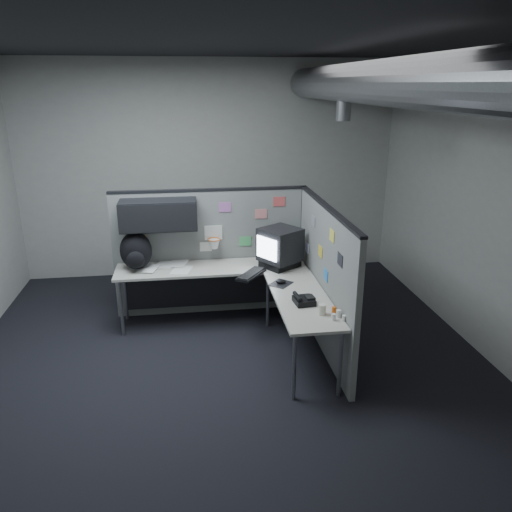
{
  "coord_description": "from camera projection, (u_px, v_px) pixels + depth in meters",
  "views": [
    {
      "loc": [
        -0.35,
        -4.73,
        2.84
      ],
      "look_at": [
        0.36,
        0.35,
        1.06
      ],
      "focal_mm": 35.0,
      "sensor_mm": 36.0,
      "label": 1
    }
  ],
  "objects": [
    {
      "name": "monitor",
      "position": [
        280.0,
        247.0,
        6.01
      ],
      "size": [
        0.58,
        0.58,
        0.48
      ],
      "rotation": [
        0.0,
        0.0,
        -0.19
      ],
      "color": "black",
      "rests_on": "desk"
    },
    {
      "name": "partition_back",
      "position": [
        197.0,
        240.0,
        6.2
      ],
      "size": [
        2.44,
        0.42,
        1.63
      ],
      "color": "slate",
      "rests_on": "ground"
    },
    {
      "name": "backpack",
      "position": [
        136.0,
        252.0,
        5.92
      ],
      "size": [
        0.44,
        0.43,
        0.46
      ],
      "rotation": [
        0.0,
        0.0,
        -0.31
      ],
      "color": "black",
      "rests_on": "desk"
    },
    {
      "name": "keyboard",
      "position": [
        251.0,
        274.0,
        5.78
      ],
      "size": [
        0.41,
        0.48,
        0.04
      ],
      "rotation": [
        0.0,
        0.0,
        0.16
      ],
      "color": "black",
      "rests_on": "desk"
    },
    {
      "name": "papers",
      "position": [
        159.0,
        266.0,
        6.09
      ],
      "size": [
        0.82,
        0.68,
        0.02
      ],
      "rotation": [
        0.0,
        0.0,
        -0.28
      ],
      "color": "white",
      "rests_on": "desk"
    },
    {
      "name": "phone",
      "position": [
        304.0,
        300.0,
        5.05
      ],
      "size": [
        0.21,
        0.23,
        0.1
      ],
      "rotation": [
        0.0,
        0.0,
        -0.07
      ],
      "color": "black",
      "rests_on": "desk"
    },
    {
      "name": "mouse",
      "position": [
        281.0,
        282.0,
        5.54
      ],
      "size": [
        0.31,
        0.31,
        0.05
      ],
      "rotation": [
        0.0,
        0.0,
        0.06
      ],
      "color": "black",
      "rests_on": "desk"
    },
    {
      "name": "bottles",
      "position": [
        337.0,
        314.0,
        4.74
      ],
      "size": [
        0.14,
        0.17,
        0.08
      ],
      "rotation": [
        0.0,
        0.0,
        -0.02
      ],
      "color": "silver",
      "rests_on": "desk"
    },
    {
      "name": "desk",
      "position": [
        234.0,
        283.0,
        5.88
      ],
      "size": [
        2.31,
        2.11,
        0.73
      ],
      "color": "#B1AD9F",
      "rests_on": "ground"
    },
    {
      "name": "room",
      "position": [
        281.0,
        166.0,
        4.79
      ],
      "size": [
        5.62,
        5.62,
        3.22
      ],
      "color": "black",
      "rests_on": "ground"
    },
    {
      "name": "partition_right",
      "position": [
        324.0,
        278.0,
        5.48
      ],
      "size": [
        0.07,
        2.23,
        1.63
      ],
      "color": "slate",
      "rests_on": "ground"
    },
    {
      "name": "cup",
      "position": [
        322.0,
        309.0,
        4.8
      ],
      "size": [
        0.09,
        0.09,
        0.11
      ],
      "primitive_type": "cylinder",
      "rotation": [
        0.0,
        0.0,
        -0.25
      ],
      "color": "beige",
      "rests_on": "desk"
    }
  ]
}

